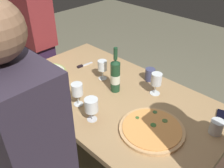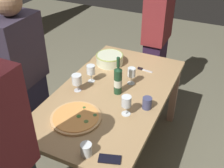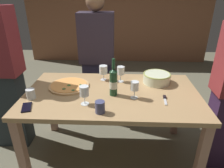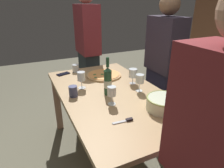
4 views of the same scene
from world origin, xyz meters
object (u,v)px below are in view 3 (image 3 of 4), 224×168
object	(u,v)px
dining_table	(112,101)
cell_phone	(27,107)
wine_bottle	(113,82)
wine_glass_far_left	(121,71)
person_guest_left	(97,60)
cup_ceramic	(100,107)
wine_glass_near_pizza	(135,86)
wine_glass_far_right	(84,92)
cup_amber	(31,94)
pizza	(69,86)
person_guest_right	(0,71)
pizza_knife	(165,99)
wine_glass_by_bottle	(103,70)
serving_bowl	(157,78)

from	to	relation	value
dining_table	cell_phone	size ratio (longest dim) A/B	11.11
wine_bottle	wine_glass_far_left	world-z (taller)	wine_bottle
person_guest_left	cup_ceramic	bearing A→B (deg)	-8.81
wine_bottle	dining_table	bearing A→B (deg)	106.88
wine_glass_near_pizza	person_guest_left	distance (m)	0.95
dining_table	wine_bottle	size ratio (longest dim) A/B	4.71
wine_glass_far_right	cell_phone	bearing A→B (deg)	-170.19
dining_table	wine_glass_far_right	xyz separation A→B (m)	(-0.22, -0.22, 0.21)
wine_glass_far_left	cup_amber	size ratio (longest dim) A/B	1.84
wine_glass_far_right	dining_table	bearing A→B (deg)	45.58
cup_ceramic	person_guest_left	size ratio (longest dim) A/B	0.06
pizza	person_guest_right	size ratio (longest dim) A/B	0.22
pizza	pizza_knife	world-z (taller)	pizza
cup_ceramic	pizza_knife	size ratio (longest dim) A/B	0.63
wine_glass_far_left	cup_ceramic	bearing A→B (deg)	-104.89
cell_phone	person_guest_left	size ratio (longest dim) A/B	0.09
cup_ceramic	person_guest_left	bearing A→B (deg)	97.46
wine_glass_by_bottle	person_guest_left	world-z (taller)	person_guest_left
dining_table	wine_glass_near_pizza	world-z (taller)	wine_glass_near_pizza
dining_table	wine_bottle	distance (m)	0.23
cup_amber	person_guest_right	xyz separation A→B (m)	(-0.43, 0.31, 0.08)
wine_glass_far_left	cup_amber	world-z (taller)	wine_glass_far_left
pizza_knife	person_guest_left	world-z (taller)	person_guest_left
dining_table	wine_bottle	xyz separation A→B (m)	(0.01, -0.05, 0.22)
serving_bowl	cup_ceramic	bearing A→B (deg)	-132.21
dining_table	wine_glass_near_pizza	bearing A→B (deg)	-25.99
wine_glass_far_left	person_guest_right	size ratio (longest dim) A/B	0.09
wine_glass_by_bottle	wine_glass_near_pizza	bearing A→B (deg)	-51.48
wine_glass_far_left	dining_table	bearing A→B (deg)	-107.77
pizza	cup_ceramic	world-z (taller)	cup_ceramic
pizza	cup_amber	size ratio (longest dim) A/B	4.37
cell_phone	dining_table	bearing A→B (deg)	-173.76
wine_glass_far_right	person_guest_right	size ratio (longest dim) A/B	0.10
cell_phone	person_guest_left	bearing A→B (deg)	-130.97
wine_bottle	pizza_knife	world-z (taller)	wine_bottle
pizza	wine_glass_near_pizza	bearing A→B (deg)	-17.52
wine_glass_far_right	pizza_knife	size ratio (longest dim) A/B	1.07
wine_bottle	cup_amber	size ratio (longest dim) A/B	3.85
wine_glass_by_bottle	person_guest_right	distance (m)	1.03
wine_glass_near_pizza	dining_table	bearing A→B (deg)	154.01
serving_bowl	cell_phone	xyz separation A→B (m)	(-1.12, -0.53, -0.05)
pizza	cell_phone	distance (m)	0.47
wine_glass_far_right	person_guest_left	distance (m)	0.98
person_guest_right	cup_amber	bearing A→B (deg)	-27.50
pizza_knife	pizza	bearing A→B (deg)	166.35
wine_glass_by_bottle	person_guest_left	size ratio (longest dim) A/B	0.10
pizza	wine_glass_near_pizza	world-z (taller)	wine_glass_near_pizza
pizza	person_guest_left	bearing A→B (deg)	72.62
dining_table	cup_ceramic	xyz separation A→B (m)	(-0.08, -0.34, 0.14)
wine_glass_far_right	cup_ceramic	distance (m)	0.19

